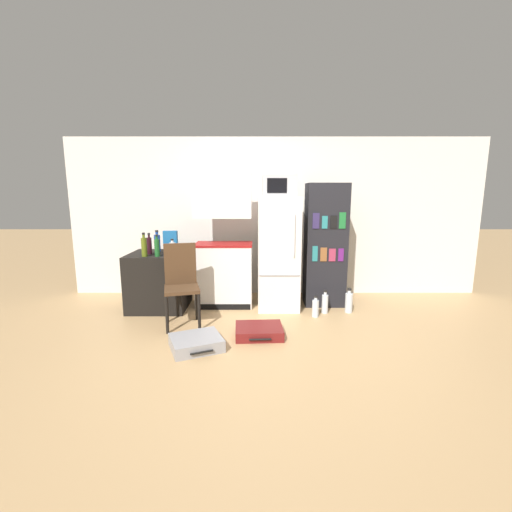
% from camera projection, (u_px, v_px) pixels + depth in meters
% --- Properties ---
extents(ground_plane, '(24.00, 24.00, 0.00)m').
position_uv_depth(ground_plane, '(267.00, 345.00, 3.62)').
color(ground_plane, tan).
extents(wall_back, '(6.40, 0.10, 2.42)m').
position_uv_depth(wall_back, '(277.00, 218.00, 5.37)').
color(wall_back, white).
rests_on(wall_back, ground_plane).
extents(side_table, '(0.77, 0.74, 0.78)m').
position_uv_depth(side_table, '(160.00, 281.00, 4.77)').
color(side_table, black).
rests_on(side_table, ground_plane).
extents(kitchen_hutch, '(0.80, 0.48, 1.87)m').
position_uv_depth(kitchen_hutch, '(225.00, 246.00, 4.81)').
color(kitchen_hutch, white).
rests_on(kitchen_hutch, ground_plane).
extents(refrigerator, '(0.56, 0.66, 1.55)m').
position_uv_depth(refrigerator, '(279.00, 253.00, 4.74)').
color(refrigerator, white).
rests_on(refrigerator, ground_plane).
extents(microwave, '(0.44, 0.39, 0.28)m').
position_uv_depth(microwave, '(280.00, 186.00, 4.57)').
color(microwave, '#B7B7BC').
rests_on(microwave, refrigerator).
extents(bookshelf, '(0.56, 0.41, 1.72)m').
position_uv_depth(bookshelf, '(326.00, 245.00, 4.84)').
color(bookshelf, black).
rests_on(bookshelf, ground_plane).
extents(bottle_blue_soda, '(0.09, 0.09, 0.30)m').
position_uv_depth(bottle_blue_soda, '(158.00, 243.00, 4.81)').
color(bottle_blue_soda, '#1E47A3').
rests_on(bottle_blue_soda, side_table).
extents(bottle_ketchup_red, '(0.06, 0.06, 0.16)m').
position_uv_depth(bottle_ketchup_red, '(158.00, 249.00, 4.64)').
color(bottle_ketchup_red, '#AD1914').
rests_on(bottle_ketchup_red, side_table).
extents(bottle_olive_oil, '(0.07, 0.07, 0.31)m').
position_uv_depth(bottle_olive_oil, '(145.00, 246.00, 4.42)').
color(bottle_olive_oil, '#566619').
rests_on(bottle_olive_oil, side_table).
extents(bottle_wine_dark, '(0.06, 0.06, 0.28)m').
position_uv_depth(bottle_wine_dark, '(150.00, 245.00, 4.63)').
color(bottle_wine_dark, black).
rests_on(bottle_wine_dark, side_table).
extents(bottle_green_tall, '(0.07, 0.07, 0.29)m').
position_uv_depth(bottle_green_tall, '(158.00, 247.00, 4.44)').
color(bottle_green_tall, '#1E6028').
rests_on(bottle_green_tall, side_table).
extents(bottle_clear_short, '(0.08, 0.08, 0.22)m').
position_uv_depth(bottle_clear_short, '(174.00, 248.00, 4.51)').
color(bottle_clear_short, silver).
rests_on(bottle_clear_short, side_table).
extents(cereal_box, '(0.19, 0.07, 0.30)m').
position_uv_depth(cereal_box, '(172.00, 242.00, 4.74)').
color(cereal_box, '#1E66A8').
rests_on(cereal_box, side_table).
extents(chair, '(0.49, 0.49, 0.99)m').
position_uv_depth(chair, '(182.00, 278.00, 4.13)').
color(chair, black).
rests_on(chair, ground_plane).
extents(suitcase_large_flat, '(0.55, 0.46, 0.11)m').
position_uv_depth(suitcase_large_flat, '(260.00, 331.00, 3.85)').
color(suitcase_large_flat, maroon).
rests_on(suitcase_large_flat, ground_plane).
extents(suitcase_small_flat, '(0.63, 0.60, 0.13)m').
position_uv_depth(suitcase_small_flat, '(197.00, 343.00, 3.54)').
color(suitcase_small_flat, '#99999E').
rests_on(suitcase_small_flat, ground_plane).
extents(water_bottle_front, '(0.10, 0.10, 0.34)m').
position_uv_depth(water_bottle_front, '(350.00, 302.00, 4.60)').
color(water_bottle_front, silver).
rests_on(water_bottle_front, ground_plane).
extents(water_bottle_middle, '(0.09, 0.09, 0.28)m').
position_uv_depth(water_bottle_middle, '(316.00, 308.00, 4.44)').
color(water_bottle_middle, silver).
rests_on(water_bottle_middle, ground_plane).
extents(water_bottle_back, '(0.08, 0.08, 0.32)m').
position_uv_depth(water_bottle_back, '(326.00, 303.00, 4.58)').
color(water_bottle_back, silver).
rests_on(water_bottle_back, ground_plane).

